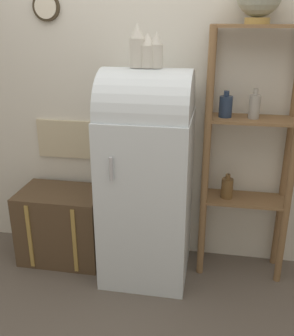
% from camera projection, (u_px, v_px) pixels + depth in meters
% --- Properties ---
extents(ground_plane, '(12.00, 12.00, 0.00)m').
position_uv_depth(ground_plane, '(142.00, 287.00, 2.95)').
color(ground_plane, '#60564C').
extents(wall_back, '(7.00, 0.09, 2.70)m').
position_uv_depth(wall_back, '(155.00, 93.00, 2.99)').
color(wall_back, silver).
rests_on(wall_back, ground_plane).
extents(refrigerator, '(0.63, 0.67, 1.58)m').
position_uv_depth(refrigerator, '(147.00, 173.00, 2.86)').
color(refrigerator, silver).
rests_on(refrigerator, ground_plane).
extents(suitcase_trunk, '(0.67, 0.46, 0.60)m').
position_uv_depth(suitcase_trunk, '(63.00, 225.00, 3.23)').
color(suitcase_trunk, brown).
rests_on(suitcase_trunk, ground_plane).
extents(shelf_unit, '(0.64, 0.29, 1.85)m').
position_uv_depth(shelf_unit, '(247.00, 145.00, 2.81)').
color(shelf_unit, olive).
rests_on(shelf_unit, ground_plane).
extents(vase_left, '(0.11, 0.11, 0.28)m').
position_uv_depth(vase_left, '(138.00, 47.00, 2.55)').
color(vase_left, beige).
rests_on(vase_left, refrigerator).
extents(vase_center, '(0.11, 0.11, 0.22)m').
position_uv_depth(vase_center, '(148.00, 52.00, 2.55)').
color(vase_center, beige).
rests_on(vase_center, refrigerator).
extents(vase_right, '(0.08, 0.08, 0.23)m').
position_uv_depth(vase_right, '(157.00, 51.00, 2.53)').
color(vase_right, beige).
rests_on(vase_right, refrigerator).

